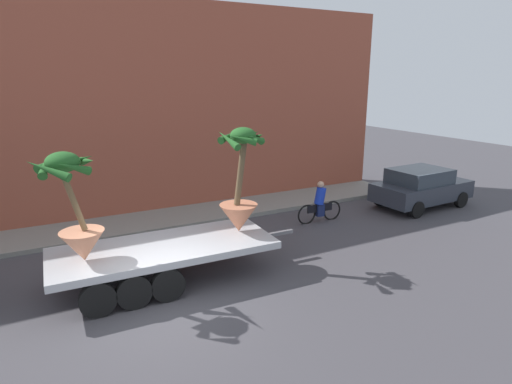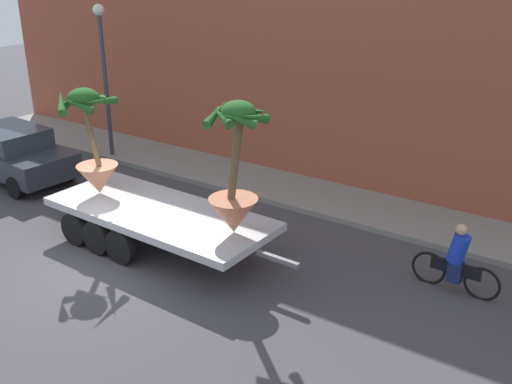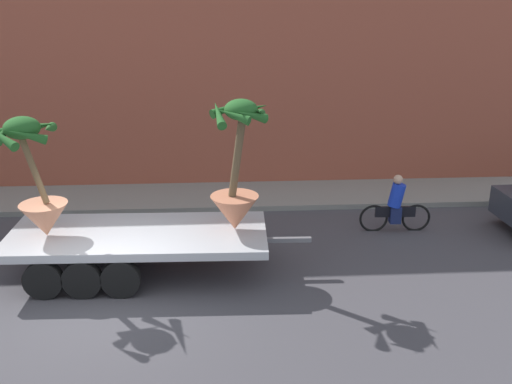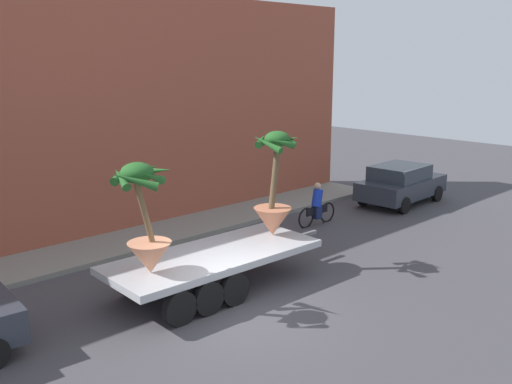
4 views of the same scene
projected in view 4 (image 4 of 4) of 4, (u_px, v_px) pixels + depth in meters
The scene contains 8 objects.
ground_plane at pixel (240, 313), 13.05m from camera, with size 60.00×60.00×0.00m, color #423F44.
sidewalk at pixel (107, 247), 17.35m from camera, with size 24.00×2.20×0.15m, color gray.
building_facade at pixel (73, 117), 17.66m from camera, with size 24.00×1.20×7.83m, color #9E4C38.
flatbed_trailer at pixel (206, 264), 14.04m from camera, with size 6.57×2.39×0.98m.
potted_palm_rear at pixel (145, 226), 12.53m from camera, with size 1.50×1.52×2.57m.
potted_palm_middle at pixel (274, 195), 15.35m from camera, with size 1.30×1.28×2.86m.
cyclist at pixel (317, 206), 19.81m from camera, with size 1.84×0.35×1.54m.
parked_car at pixel (401, 183), 22.65m from camera, with size 4.16×2.16×1.58m.
Camera 4 is at (-8.00, -9.02, 5.73)m, focal length 39.77 mm.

